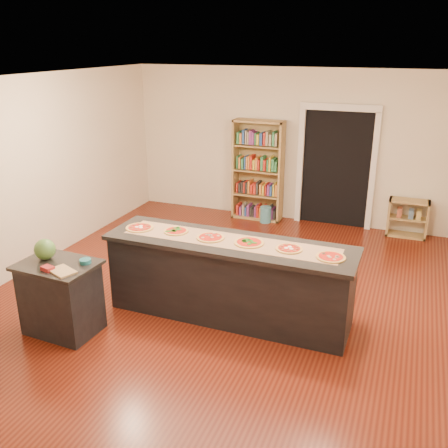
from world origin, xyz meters
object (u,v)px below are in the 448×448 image
at_px(kitchen_island, 229,279).
at_px(watermelon, 45,249).
at_px(low_shelf, 408,218).
at_px(side_counter, 61,297).
at_px(bookshelf, 258,171).
at_px(waste_bin, 266,215).

distance_m(kitchen_island, watermelon, 2.18).
bearing_deg(watermelon, low_shelf, 50.15).
distance_m(side_counter, bookshelf, 4.75).
xyz_separation_m(kitchen_island, side_counter, (-1.69, -1.02, -0.06)).
bearing_deg(kitchen_island, bookshelf, 102.65).
bearing_deg(kitchen_island, low_shelf, 62.26).
relative_size(side_counter, low_shelf, 1.32).
xyz_separation_m(low_shelf, watermelon, (-3.84, -4.60, 0.66)).
distance_m(side_counter, watermelon, 0.59).
bearing_deg(waste_bin, watermelon, -106.89).
bearing_deg(waste_bin, bookshelf, 142.83).
distance_m(kitchen_island, low_shelf, 4.12).
distance_m(kitchen_island, bookshelf, 3.72).
bearing_deg(bookshelf, kitchen_island, -77.82).
distance_m(low_shelf, watermelon, 6.02).
bearing_deg(waste_bin, low_shelf, 4.48).
bearing_deg(kitchen_island, side_counter, -148.36).
relative_size(bookshelf, watermelon, 7.77).
xyz_separation_m(bookshelf, waste_bin, (0.23, -0.17, -0.79)).
distance_m(side_counter, waste_bin, 4.61).
bearing_deg(waste_bin, kitchen_island, -80.88).
bearing_deg(bookshelf, side_counter, -101.17).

